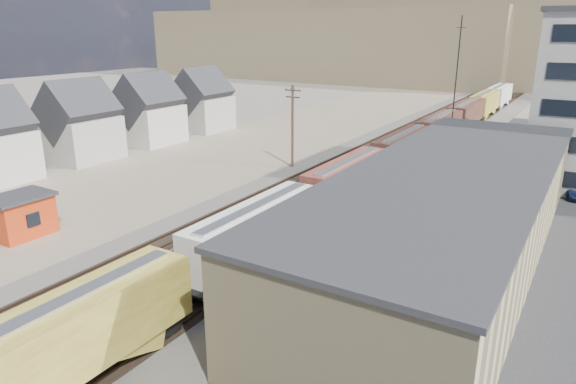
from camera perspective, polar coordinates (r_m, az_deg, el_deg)
The scene contains 13 objects.
ground at distance 30.47m, azimuth -29.20°, elevation -17.53°, with size 300.00×300.00×0.00m, color #6B6356.
ballast_bed at distance 67.12m, azimuth 10.30°, elevation 3.31°, with size 18.00×200.00×0.06m, color #4C4742.
dirt_yard at distance 68.70m, azimuth -8.64°, elevation 3.72°, with size 24.00×180.00×0.03m, color #796853.
asphalt_lot at distance 48.66m, azimuth 28.13°, elevation -4.19°, with size 26.00×120.00×0.04m, color #232326.
rail_tracks at distance 67.29m, azimuth 9.87°, elevation 3.44°, with size 11.40×200.00×0.24m.
freight_train at distance 69.64m, azimuth 14.77°, elevation 5.87°, with size 3.00×119.74×4.46m.
warehouse at distance 38.90m, azimuth 17.47°, elevation -2.33°, with size 12.40×40.40×7.25m.
utility_pole_north at distance 62.60m, azimuth 0.51°, elevation 7.50°, with size 2.20×0.32×10.00m.
radio_mast at distance 73.22m, azimuth 18.10°, elevation 11.17°, with size 1.20×0.16×18.00m.
townhouse_row at distance 68.59m, azimuth -26.15°, elevation 5.77°, with size 8.15×68.16×10.47m.
hills_north at distance 180.20m, azimuth 25.14°, elevation 15.44°, with size 265.00×80.00×32.00m.
maintenance_shed at distance 47.55m, azimuth -27.51°, elevation -2.29°, with size 3.82×4.89×3.53m.
parked_car_blue at distance 59.63m, azimuth 29.39°, elevation 0.05°, with size 2.20×4.78×1.33m, color navy.
Camera 1 is at (23.24, -10.77, 16.49)m, focal length 32.00 mm.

